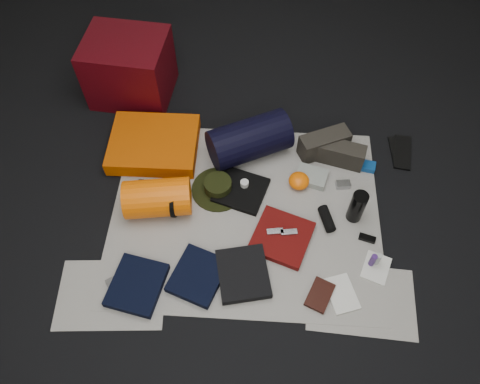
# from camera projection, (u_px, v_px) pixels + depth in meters

# --- Properties ---
(floor) EXTENTS (4.50, 4.50, 0.02)m
(floor) POSITION_uv_depth(u_px,v_px,m) (245.00, 214.00, 2.82)
(floor) COLOR black
(floor) RESTS_ON ground
(newspaper_mat) EXTENTS (1.60, 1.30, 0.01)m
(newspaper_mat) POSITION_uv_depth(u_px,v_px,m) (245.00, 213.00, 2.81)
(newspaper_mat) COLOR #B8B4AA
(newspaper_mat) RESTS_ON floor
(newspaper_sheet_front_left) EXTENTS (0.61, 0.44, 0.00)m
(newspaper_sheet_front_left) POSITION_uv_depth(u_px,v_px,m) (112.00, 294.00, 2.54)
(newspaper_sheet_front_left) COLOR #B8B4AA
(newspaper_sheet_front_left) RESTS_ON floor
(newspaper_sheet_front_right) EXTENTS (0.60, 0.43, 0.00)m
(newspaper_sheet_front_right) POSITION_uv_depth(u_px,v_px,m) (361.00, 299.00, 2.52)
(newspaper_sheet_front_right) COLOR #B8B4AA
(newspaper_sheet_front_right) RESTS_ON floor
(red_cabinet) EXTENTS (0.57, 0.49, 0.45)m
(red_cabinet) POSITION_uv_depth(u_px,v_px,m) (129.00, 68.00, 3.19)
(red_cabinet) COLOR #46050B
(red_cabinet) RESTS_ON floor
(sleeping_pad) EXTENTS (0.56, 0.46, 0.10)m
(sleeping_pad) POSITION_uv_depth(u_px,v_px,m) (154.00, 144.00, 3.04)
(sleeping_pad) COLOR #CF4E02
(sleeping_pad) RESTS_ON newspaper_mat
(stuff_sack) EXTENTS (0.41, 0.28, 0.23)m
(stuff_sack) POSITION_uv_depth(u_px,v_px,m) (158.00, 198.00, 2.74)
(stuff_sack) COLOR #FB6104
(stuff_sack) RESTS_ON newspaper_mat
(sack_strap_left) EXTENTS (0.02, 0.22, 0.22)m
(sack_strap_left) POSITION_uv_depth(u_px,v_px,m) (141.00, 198.00, 2.74)
(sack_strap_left) COLOR black
(sack_strap_left) RESTS_ON newspaper_mat
(sack_strap_right) EXTENTS (0.03, 0.22, 0.22)m
(sack_strap_right) POSITION_uv_depth(u_px,v_px,m) (175.00, 199.00, 2.74)
(sack_strap_right) COLOR black
(sack_strap_right) RESTS_ON newspaper_mat
(navy_duffel) EXTENTS (0.57, 0.46, 0.26)m
(navy_duffel) POSITION_uv_depth(u_px,v_px,m) (249.00, 140.00, 2.95)
(navy_duffel) COLOR black
(navy_duffel) RESTS_ON newspaper_mat
(boonie_brim) EXTENTS (0.43, 0.43, 0.01)m
(boonie_brim) POSITION_uv_depth(u_px,v_px,m) (218.00, 189.00, 2.90)
(boonie_brim) COLOR black
(boonie_brim) RESTS_ON newspaper_mat
(boonie_crown) EXTENTS (0.17, 0.17, 0.07)m
(boonie_crown) POSITION_uv_depth(u_px,v_px,m) (218.00, 185.00, 2.87)
(boonie_crown) COLOR black
(boonie_crown) RESTS_ON boonie_brim
(hiking_boot_left) EXTENTS (0.34, 0.24, 0.16)m
(hiking_boot_left) POSITION_uv_depth(u_px,v_px,m) (324.00, 144.00, 3.00)
(hiking_boot_left) COLOR #2C2822
(hiking_boot_left) RESTS_ON newspaper_mat
(hiking_boot_right) EXTENTS (0.31, 0.18, 0.15)m
(hiking_boot_right) POSITION_uv_depth(u_px,v_px,m) (341.00, 154.00, 2.96)
(hiking_boot_right) COLOR #2C2822
(hiking_boot_right) RESTS_ON newspaper_mat
(flip_flop_left) EXTENTS (0.10, 0.23, 0.01)m
(flip_flop_left) POSITION_uv_depth(u_px,v_px,m) (397.00, 151.00, 3.07)
(flip_flop_left) COLOR black
(flip_flop_left) RESTS_ON floor
(flip_flop_right) EXTENTS (0.14, 0.29, 0.02)m
(flip_flop_right) POSITION_uv_depth(u_px,v_px,m) (402.00, 152.00, 3.06)
(flip_flop_right) COLOR black
(flip_flop_right) RESTS_ON floor
(trousers_navy_a) EXTENTS (0.33, 0.36, 0.05)m
(trousers_navy_a) POSITION_uv_depth(u_px,v_px,m) (137.00, 285.00, 2.54)
(trousers_navy_a) COLOR black
(trousers_navy_a) RESTS_ON newspaper_mat
(trousers_navy_b) EXTENTS (0.35, 0.37, 0.05)m
(trousers_navy_b) POSITION_uv_depth(u_px,v_px,m) (198.00, 276.00, 2.57)
(trousers_navy_b) COLOR black
(trousers_navy_b) RESTS_ON newspaper_mat
(trousers_charcoal) EXTENTS (0.33, 0.36, 0.05)m
(trousers_charcoal) POSITION_uv_depth(u_px,v_px,m) (243.00, 274.00, 2.57)
(trousers_charcoal) COLOR black
(trousers_charcoal) RESTS_ON newspaper_mat
(black_tshirt) EXTENTS (0.36, 0.35, 0.03)m
(black_tshirt) POSITION_uv_depth(u_px,v_px,m) (241.00, 190.00, 2.88)
(black_tshirt) COLOR black
(black_tshirt) RESTS_ON newspaper_mat
(red_shirt) EXTENTS (0.40, 0.40, 0.04)m
(red_shirt) POSITION_uv_depth(u_px,v_px,m) (282.00, 237.00, 2.70)
(red_shirt) COLOR #580B09
(red_shirt) RESTS_ON newspaper_mat
(orange_stuff_sack) EXTENTS (0.14, 0.14, 0.08)m
(orange_stuff_sack) POSITION_uv_depth(u_px,v_px,m) (299.00, 181.00, 2.89)
(orange_stuff_sack) COLOR #FB6104
(orange_stuff_sack) RESTS_ON newspaper_mat
(first_aid_pouch) EXTENTS (0.22, 0.19, 0.05)m
(first_aid_pouch) POSITION_uv_depth(u_px,v_px,m) (311.00, 177.00, 2.93)
(first_aid_pouch) COLOR gray
(first_aid_pouch) RESTS_ON newspaper_mat
(water_bottle) EXTENTS (0.10, 0.10, 0.23)m
(water_bottle) POSITION_uv_depth(u_px,v_px,m) (357.00, 207.00, 2.70)
(water_bottle) COLOR black
(water_bottle) RESTS_ON newspaper_mat
(speaker) EXTENTS (0.10, 0.17, 0.06)m
(speaker) POSITION_uv_depth(u_px,v_px,m) (327.00, 219.00, 2.75)
(speaker) COLOR black
(speaker) RESTS_ON newspaper_mat
(compact_camera) EXTENTS (0.09, 0.06, 0.03)m
(compact_camera) POSITION_uv_depth(u_px,v_px,m) (343.00, 185.00, 2.90)
(compact_camera) COLOR #9D9DA1
(compact_camera) RESTS_ON newspaper_mat
(cyan_case) EXTENTS (0.13, 0.10, 0.04)m
(cyan_case) POSITION_uv_depth(u_px,v_px,m) (366.00, 166.00, 2.98)
(cyan_case) COLOR navy
(cyan_case) RESTS_ON newspaper_mat
(toiletry_purple) EXTENTS (0.04, 0.04, 0.10)m
(toiletry_purple) POSITION_uv_depth(u_px,v_px,m) (373.00, 260.00, 2.59)
(toiletry_purple) COLOR #402068
(toiletry_purple) RESTS_ON newspaper_mat
(toiletry_clear) EXTENTS (0.03, 0.03, 0.10)m
(toiletry_clear) POSITION_uv_depth(u_px,v_px,m) (378.00, 259.00, 2.59)
(toiletry_clear) COLOR #A9AEAA
(toiletry_clear) RESTS_ON newspaper_mat
(paperback_book) EXTENTS (0.18, 0.21, 0.02)m
(paperback_book) POSITION_uv_depth(u_px,v_px,m) (320.00, 295.00, 2.52)
(paperback_book) COLOR black
(paperback_book) RESTS_ON newspaper_mat
(map_booklet) EXTENTS (0.20, 0.24, 0.01)m
(map_booklet) POSITION_uv_depth(u_px,v_px,m) (342.00, 294.00, 2.53)
(map_booklet) COLOR silver
(map_booklet) RESTS_ON newspaper_mat
(map_printout) EXTENTS (0.19, 0.22, 0.01)m
(map_printout) POSITION_uv_depth(u_px,v_px,m) (376.00, 268.00, 2.62)
(map_printout) COLOR silver
(map_printout) RESTS_ON newspaper_mat
(sunglasses) EXTENTS (0.10, 0.06, 0.02)m
(sunglasses) POSITION_uv_depth(u_px,v_px,m) (367.00, 238.00, 2.71)
(sunglasses) COLOR black
(sunglasses) RESTS_ON newspaper_mat
(key_cluster) EXTENTS (0.11, 0.11, 0.01)m
(key_cluster) POSITION_uv_depth(u_px,v_px,m) (115.00, 283.00, 2.56)
(key_cluster) COLOR #9D9DA1
(key_cluster) RESTS_ON newspaper_mat
(tape_roll) EXTENTS (0.05, 0.05, 0.04)m
(tape_roll) POSITION_uv_depth(u_px,v_px,m) (244.00, 184.00, 2.87)
(tape_roll) COLOR silver
(tape_roll) RESTS_ON black_tshirt
(energy_bar_a) EXTENTS (0.10, 0.05, 0.01)m
(energy_bar_a) POSITION_uv_depth(u_px,v_px,m) (275.00, 231.00, 2.69)
(energy_bar_a) COLOR #9D9DA1
(energy_bar_a) RESTS_ON red_shirt
(energy_bar_b) EXTENTS (0.10, 0.05, 0.01)m
(energy_bar_b) POSITION_uv_depth(u_px,v_px,m) (289.00, 232.00, 2.69)
(energy_bar_b) COLOR #9D9DA1
(energy_bar_b) RESTS_ON red_shirt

